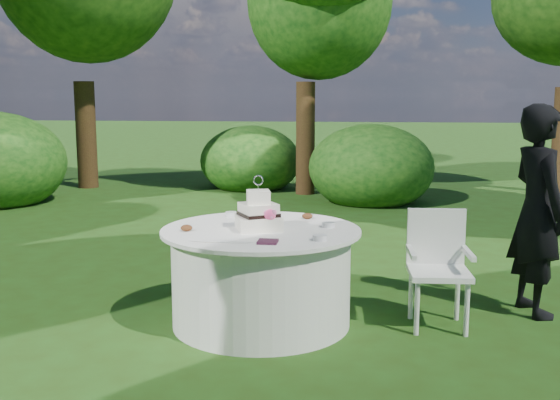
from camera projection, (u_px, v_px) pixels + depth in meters
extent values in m
plane|color=#233E11|center=(261.00, 323.00, 5.23)|extent=(80.00, 80.00, 0.00)
cube|color=#401B2F|center=(268.00, 242.00, 4.61)|extent=(0.14, 0.14, 0.02)
ellipsoid|color=silver|center=(221.00, 241.00, 4.64)|extent=(0.48, 0.07, 0.01)
imported|color=black|center=(538.00, 211.00, 5.35)|extent=(0.56, 0.72, 1.74)
cylinder|color=silver|center=(261.00, 278.00, 5.17)|extent=(1.40, 1.40, 0.74)
cylinder|color=silver|center=(261.00, 231.00, 5.11)|extent=(1.56, 1.56, 0.03)
cube|color=white|center=(258.00, 223.00, 5.08)|extent=(0.42, 0.42, 0.11)
cube|color=white|center=(258.00, 210.00, 5.06)|extent=(0.35, 0.35, 0.11)
cube|color=beige|center=(258.00, 197.00, 5.05)|extent=(0.21, 0.21, 0.11)
cube|color=black|center=(258.00, 215.00, 5.07)|extent=(0.37, 0.37, 0.04)
sphere|color=#F7488E|center=(270.00, 215.00, 4.95)|extent=(0.09, 0.09, 0.09)
cylinder|color=silver|center=(258.00, 188.00, 5.03)|extent=(0.01, 0.01, 0.05)
torus|color=silver|center=(258.00, 180.00, 5.02)|extent=(0.08, 0.02, 0.08)
cube|color=white|center=(439.00, 273.00, 5.07)|extent=(0.48, 0.48, 0.04)
cube|color=white|center=(436.00, 237.00, 5.23)|extent=(0.46, 0.07, 0.46)
cylinder|color=silver|center=(417.00, 308.00, 4.94)|extent=(0.04, 0.04, 0.42)
cylinder|color=white|center=(467.00, 309.00, 4.91)|extent=(0.04, 0.04, 0.42)
cylinder|color=white|center=(411.00, 294.00, 5.30)|extent=(0.04, 0.04, 0.42)
cylinder|color=silver|center=(457.00, 295.00, 5.27)|extent=(0.04, 0.04, 0.42)
cube|color=white|center=(411.00, 252.00, 5.06)|extent=(0.06, 0.41, 0.04)
cube|color=white|center=(468.00, 253.00, 5.03)|extent=(0.06, 0.41, 0.04)
cylinder|color=silver|center=(328.00, 225.00, 5.15)|extent=(0.10, 0.10, 0.04)
cylinder|color=silver|center=(320.00, 238.00, 4.69)|extent=(0.10, 0.10, 0.04)
cylinder|color=silver|center=(231.00, 214.00, 5.62)|extent=(0.10, 0.10, 0.04)
ellipsoid|color=#562D16|center=(307.00, 216.00, 5.50)|extent=(0.09, 0.09, 0.05)
ellipsoid|color=#562D16|center=(186.00, 228.00, 5.01)|extent=(0.09, 0.09, 0.05)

